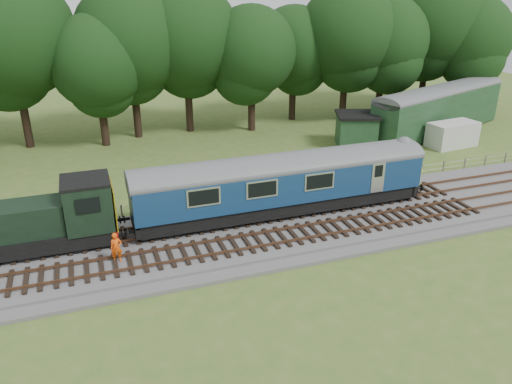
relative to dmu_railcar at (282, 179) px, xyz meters
name	(u,v)px	position (x,y,z in m)	size (l,w,h in m)	color
ground	(203,242)	(-5.37, -1.40, -2.61)	(120.00, 120.00, 0.00)	#426525
ballast	(203,239)	(-5.37, -1.40, -2.43)	(70.00, 7.00, 0.35)	#4C4C4F
track_north	(197,225)	(-5.37, 0.00, -2.19)	(67.20, 2.40, 0.21)	black
track_south	(210,249)	(-5.37, -3.00, -2.19)	(67.20, 2.40, 0.21)	black
fence	(186,210)	(-5.37, 3.10, -2.61)	(64.00, 0.12, 1.00)	#6B6054
tree_line	(147,137)	(-5.37, 20.60, -2.61)	(70.00, 8.00, 18.00)	black
dmu_railcar	(282,179)	(0.00, 0.00, 0.00)	(18.05, 2.86, 3.88)	black
shunter_loco	(35,223)	(-13.93, 0.00, -0.63)	(8.91, 2.60, 3.38)	black
worker	(116,248)	(-10.13, -2.59, -1.45)	(0.59, 0.39, 1.62)	#FC530D
parked_coach	(440,107)	(21.56, 12.75, -0.10)	(17.44, 8.92, 4.47)	#1A391D
shed	(356,130)	(11.86, 11.54, -1.12)	(4.62, 4.62, 2.93)	#1A391D
caravan	(452,134)	(19.86, 8.57, -1.52)	(4.43, 2.16, 2.16)	beige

